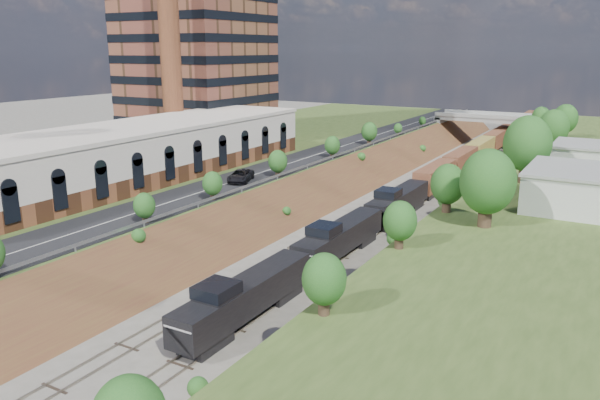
{
  "coord_description": "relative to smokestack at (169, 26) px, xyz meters",
  "views": [
    {
      "loc": [
        28.32,
        -15.68,
        21.66
      ],
      "look_at": [
        -1.62,
        36.71,
        6.0
      ],
      "focal_mm": 35.0,
      "sensor_mm": 36.0,
      "label": 1
    }
  ],
  "objects": [
    {
      "name": "overpass",
      "position": [
        36.0,
        66.0,
        -20.08
      ],
      "size": [
        24.5,
        8.3,
        7.4
      ],
      "color": "gray",
      "rests_on": "ground"
    },
    {
      "name": "white_building_near",
      "position": [
        59.5,
        -4.0,
        -18.0
      ],
      "size": [
        9.0,
        12.0,
        4.0
      ],
      "primitive_type": "cube",
      "color": "silver",
      "rests_on": "platform_right"
    },
    {
      "name": "embankment_right",
      "position": [
        47.0,
        4.0,
        -25.0
      ],
      "size": [
        10.0,
        180.0,
        10.0
      ],
      "primitive_type": "cube",
      "rotation": [
        0.0,
        0.79,
        0.0
      ],
      "color": "brown",
      "rests_on": "ground"
    },
    {
      "name": "suv",
      "position": [
        21.33,
        -11.83,
        -19.14
      ],
      "size": [
        4.27,
        6.02,
        1.52
      ],
      "primitive_type": "imported",
      "rotation": [
        0.0,
        0.0,
        0.35
      ],
      "color": "black",
      "rests_on": "road"
    },
    {
      "name": "rail_right_track",
      "position": [
        38.6,
        4.0,
        -24.91
      ],
      "size": [
        1.58,
        180.0,
        0.18
      ],
      "primitive_type": "cube",
      "color": "gray",
      "rests_on": "ground"
    },
    {
      "name": "commercial_building",
      "position": [
        8.0,
        -18.0,
        -16.49
      ],
      "size": [
        14.3,
        62.3,
        7.0
      ],
      "color": "brown",
      "rests_on": "platform_left"
    },
    {
      "name": "guardrail",
      "position": [
        24.6,
        3.8,
        -19.45
      ],
      "size": [
        0.1,
        171.0,
        0.7
      ],
      "color": "#99999E",
      "rests_on": "platform_left"
    },
    {
      "name": "road",
      "position": [
        20.5,
        4.0,
        -19.95
      ],
      "size": [
        8.0,
        180.0,
        0.1
      ],
      "primitive_type": "cube",
      "color": "black",
      "rests_on": "platform_left"
    },
    {
      "name": "freight_train",
      "position": [
        38.6,
        37.3,
        -22.56
      ],
      "size": [
        2.75,
        155.96,
        4.55
      ],
      "color": "black",
      "rests_on": "ground"
    },
    {
      "name": "white_building_far",
      "position": [
        59.0,
        18.0,
        -18.2
      ],
      "size": [
        8.0,
        10.0,
        3.6
      ],
      "primitive_type": "cube",
      "color": "silver",
      "rests_on": "platform_right"
    },
    {
      "name": "smokestack",
      "position": [
        0.0,
        0.0,
        0.0
      ],
      "size": [
        3.2,
        3.2,
        40.0
      ],
      "primitive_type": "cylinder",
      "color": "brown",
      "rests_on": "platform_left"
    },
    {
      "name": "embankment_left",
      "position": [
        25.0,
        4.0,
        -25.0
      ],
      "size": [
        10.0,
        180.0,
        10.0
      ],
      "primitive_type": "cube",
      "rotation": [
        0.0,
        0.79,
        0.0
      ],
      "color": "brown",
      "rests_on": "ground"
    },
    {
      "name": "tree_left_crest",
      "position": [
        24.2,
        -36.0,
        -17.96
      ],
      "size": [
        2.45,
        2.45,
        3.55
      ],
      "color": "#473323",
      "rests_on": "platform_left"
    },
    {
      "name": "tree_right_large",
      "position": [
        53.0,
        -16.0,
        -15.62
      ],
      "size": [
        5.25,
        5.25,
        7.61
      ],
      "color": "#473323",
      "rests_on": "platform_right"
    },
    {
      "name": "platform_left",
      "position": [
        3.0,
        4.0,
        -22.5
      ],
      "size": [
        44.0,
        180.0,
        5.0
      ],
      "primitive_type": "cube",
      "color": "#3C5021",
      "rests_on": "ground"
    },
    {
      "name": "rail_left_track",
      "position": [
        33.4,
        4.0,
        -24.91
      ],
      "size": [
        1.58,
        180.0,
        0.18
      ],
      "primitive_type": "cube",
      "color": "gray",
      "rests_on": "ground"
    }
  ]
}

